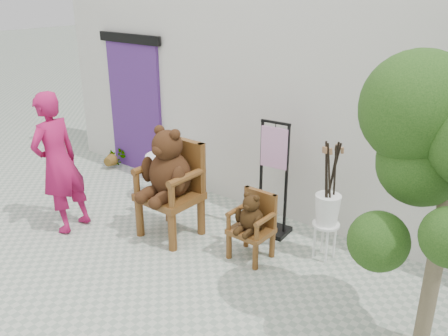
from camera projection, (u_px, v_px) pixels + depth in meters
name	position (u px, v px, depth m)	size (l,w,h in m)	color
ground_plane	(148.00, 309.00, 4.79)	(60.00, 60.00, 0.00)	#9DA493
back_wall	(309.00, 106.00, 6.49)	(9.00, 1.00, 3.00)	silver
doorway	(135.00, 104.00, 7.98)	(1.40, 0.11, 2.33)	#4A246E
chair_big	(170.00, 175.00, 5.94)	(0.71, 0.77, 1.46)	#502E11
chair_small	(252.00, 219.00, 5.54)	(0.46, 0.45, 0.84)	#502E11
person	(58.00, 163.00, 6.11)	(0.67, 0.44, 1.83)	#991246
cafe_table	(166.00, 172.00, 7.08)	(0.60, 0.60, 0.70)	white
display_stand	(273.00, 192.00, 6.07)	(0.48, 0.39, 1.51)	black
stool_bucket	(327.00, 209.00, 5.47)	(0.32, 0.32, 1.45)	white
potted_plant	(114.00, 157.00, 8.41)	(0.34, 0.29, 0.38)	black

